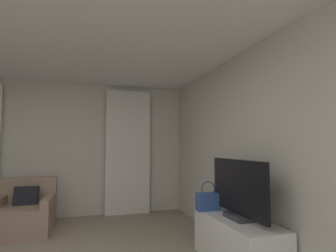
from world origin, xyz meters
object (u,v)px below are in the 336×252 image
tv_console (237,243)px  tv_flatscreen (238,191)px  armchair (24,215)px  handbag_primary (208,201)px

tv_console → tv_flatscreen: (0.00, -0.04, 0.59)m
tv_flatscreen → armchair: bearing=141.2°
tv_console → tv_flatscreen: bearing=-90.0°
armchair → tv_flatscreen: bearing=-38.8°
armchair → tv_flatscreen: size_ratio=0.82×
armchair → tv_flatscreen: tv_flatscreen is taller
armchair → handbag_primary: (2.43, -1.58, 0.38)m
armchair → tv_console: 3.27m
tv_console → tv_flatscreen: 0.59m
handbag_primary → tv_console: bearing=-72.6°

